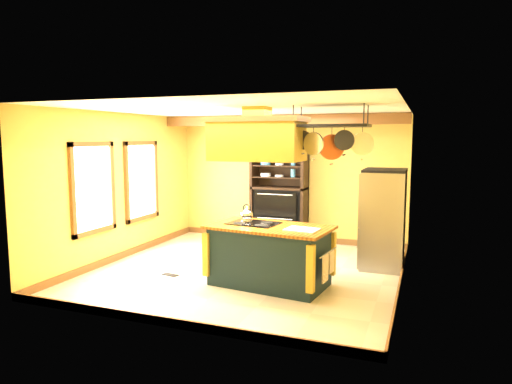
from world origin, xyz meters
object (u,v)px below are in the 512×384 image
Objects in this scene: range_hood at (257,138)px; hutch at (280,204)px; kitchen_island at (269,255)px; refrigerator at (383,221)px; pot_rack at (331,133)px.

range_hood is 0.69× the size of hutch.
kitchen_island is 2.23m from refrigerator.
pot_rack reaches higher than refrigerator.
hutch reaches higher than kitchen_island.
hutch is (-0.74, 2.84, 0.36)m from kitchen_island.
pot_rack is at bearing 7.74° from kitchen_island.
range_hood reaches higher than kitchen_island.
hutch is at bearing 111.64° from kitchen_island.
pot_rack reaches higher than hutch.
range_hood is 1.24× the size of pot_rack.
pot_rack is (1.10, 0.01, 0.06)m from range_hood.
kitchen_island is at bearing -179.28° from pot_rack.
hutch reaches higher than refrigerator.
range_hood and pot_rack have the same top height.
range_hood is at bearing -179.36° from pot_rack.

